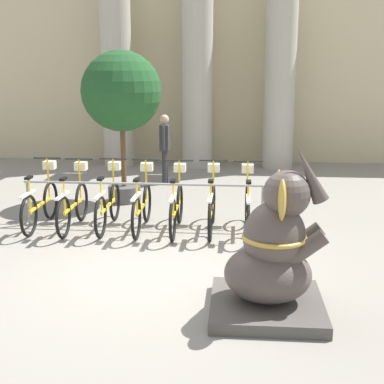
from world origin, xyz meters
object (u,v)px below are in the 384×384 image
elephant_statue (273,257)px  person_pedestrian (165,143)px  bicycle_0 (41,203)px  bicycle_6 (247,208)px  bicycle_3 (142,205)px  bicycle_4 (177,206)px  bicycle_5 (212,206)px  bicycle_1 (73,204)px  potted_tree (122,95)px  bicycle_2 (108,204)px

elephant_statue → person_pedestrian: (-2.05, 6.47, 0.31)m
bicycle_0 → bicycle_6: bearing=-0.5°
bicycle_0 → person_pedestrian: (1.62, 3.55, 0.53)m
bicycle_3 → elephant_statue: elephant_statue is taller
bicycle_4 → bicycle_5: size_ratio=1.00×
bicycle_1 → bicycle_5: (2.30, 0.04, 0.00)m
potted_tree → bicycle_2: bearing=-86.3°
bicycle_3 → person_pedestrian: bearing=91.7°
bicycle_4 → person_pedestrian: person_pedestrian is taller
bicycle_0 → bicycle_4: size_ratio=1.00×
bicycle_5 → bicycle_6: (0.57, -0.02, 0.00)m
bicycle_3 → potted_tree: size_ratio=0.57×
bicycle_6 → elephant_statue: (0.22, -2.89, 0.22)m
bicycle_4 → elephant_statue: size_ratio=0.90×
bicycle_0 → bicycle_6: (3.44, -0.03, 0.00)m
bicycle_0 → bicycle_4: (2.30, -0.05, 0.00)m
bicycle_0 → bicycle_1: bearing=-4.8°
bicycle_0 → bicycle_1: same height
elephant_statue → person_pedestrian: 6.79m
bicycle_6 → potted_tree: size_ratio=0.57×
bicycle_6 → person_pedestrian: bearing=117.1°
bicycle_1 → person_pedestrian: (1.04, 3.60, 0.53)m
bicycle_4 → potted_tree: 2.82m
bicycle_6 → person_pedestrian: person_pedestrian is taller
bicycle_3 → bicycle_4: same height
bicycle_4 → bicycle_2: bearing=176.6°
bicycle_2 → bicycle_6: same height
bicycle_5 → elephant_statue: (0.80, -2.91, 0.22)m
bicycle_2 → bicycle_6: 2.30m
bicycle_1 → person_pedestrian: person_pedestrian is taller
bicycle_2 → bicycle_5: bearing=-0.8°
bicycle_3 → bicycle_4: (0.57, -0.03, 0.00)m
bicycle_6 → bicycle_0: bearing=179.5°
bicycle_2 → bicycle_1: bearing=-173.3°
bicycle_0 → elephant_statue: (3.67, -2.92, 0.22)m
bicycle_5 → bicycle_6: size_ratio=1.00×
bicycle_3 → potted_tree: 2.59m
bicycle_0 → bicycle_6: size_ratio=1.00×
bicycle_6 → potted_tree: 3.48m
person_pedestrian → potted_tree: 2.16m
bicycle_0 → potted_tree: bearing=60.5°
bicycle_4 → bicycle_5: 0.58m
bicycle_4 → potted_tree: (-1.27, 1.87, 1.69)m
bicycle_1 → bicycle_6: 2.87m
bicycle_0 → bicycle_5: (2.87, -0.01, 0.00)m
bicycle_6 → elephant_statue: size_ratio=0.90×
bicycle_5 → bicycle_1: bearing=-179.0°
bicycle_5 → elephant_statue: bearing=-74.7°
bicycle_3 → bicycle_6: (1.72, -0.01, 0.00)m
bicycle_3 → bicycle_4: size_ratio=1.00×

